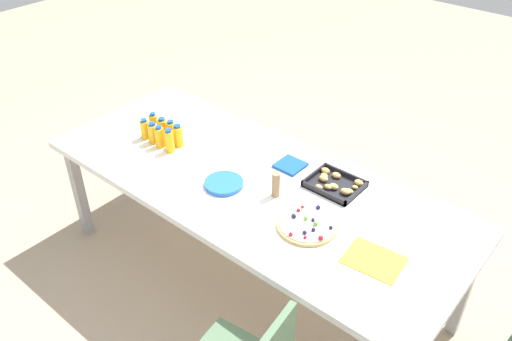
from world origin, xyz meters
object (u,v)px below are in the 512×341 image
(juice_bottle_7, at_px, (178,136))
(paper_folder, at_px, (374,260))
(juice_bottle_0, at_px, (145,129))
(napkin_stack, at_px, (290,165))
(party_table, at_px, (251,189))
(juice_bottle_5, at_px, (162,128))
(cardboard_tube, at_px, (276,185))
(juice_bottle_6, at_px, (171,132))
(fruit_pizza, at_px, (307,224))
(juice_bottle_2, at_px, (160,137))
(plate_stack, at_px, (224,184))
(juice_bottle_4, at_px, (154,124))
(snack_tray, at_px, (335,184))
(juice_bottle_1, at_px, (153,133))
(juice_bottle_3, at_px, (169,141))

(juice_bottle_7, bearing_deg, paper_folder, -4.11)
(juice_bottle_0, height_order, napkin_stack, juice_bottle_0)
(party_table, height_order, juice_bottle_0, juice_bottle_0)
(juice_bottle_5, bearing_deg, cardboard_tube, -0.86)
(juice_bottle_6, height_order, juice_bottle_7, same)
(juice_bottle_0, height_order, juice_bottle_6, juice_bottle_6)
(juice_bottle_5, bearing_deg, fruit_pizza, -5.24)
(fruit_pizza, bearing_deg, juice_bottle_7, 174.21)
(juice_bottle_2, bearing_deg, party_table, 7.52)
(juice_bottle_6, xyz_separation_m, plate_stack, (0.55, -0.12, -0.05))
(plate_stack, relative_size, cardboard_tube, 1.49)
(party_table, bearing_deg, fruit_pizza, -13.48)
(juice_bottle_2, relative_size, paper_folder, 0.54)
(plate_stack, bearing_deg, juice_bottle_7, 165.90)
(juice_bottle_4, bearing_deg, cardboard_tube, -0.52)
(juice_bottle_4, bearing_deg, juice_bottle_5, 3.64)
(snack_tray, xyz_separation_m, plate_stack, (-0.46, -0.38, -0.00))
(juice_bottle_5, relative_size, napkin_stack, 0.88)
(juice_bottle_6, xyz_separation_m, snack_tray, (1.01, 0.26, -0.05))
(juice_bottle_1, xyz_separation_m, napkin_stack, (0.79, 0.32, -0.06))
(juice_bottle_1, relative_size, juice_bottle_6, 0.95)
(juice_bottle_5, bearing_deg, plate_stack, -11.24)
(juice_bottle_3, bearing_deg, juice_bottle_6, 133.81)
(juice_bottle_3, relative_size, paper_folder, 0.57)
(snack_tray, distance_m, paper_folder, 0.57)
(juice_bottle_4, bearing_deg, fruit_pizza, -4.72)
(juice_bottle_2, relative_size, plate_stack, 0.66)
(juice_bottle_4, bearing_deg, paper_folder, -3.51)
(party_table, relative_size, fruit_pizza, 7.99)
(juice_bottle_6, distance_m, fruit_pizza, 1.09)
(juice_bottle_0, bearing_deg, fruit_pizza, -1.46)
(juice_bottle_0, relative_size, juice_bottle_3, 0.89)
(juice_bottle_6, relative_size, paper_folder, 0.55)
(fruit_pizza, distance_m, cardboard_tube, 0.29)
(snack_tray, xyz_separation_m, paper_folder, (0.44, -0.36, -0.01))
(juice_bottle_0, relative_size, juice_bottle_7, 0.93)
(juice_bottle_5, distance_m, juice_bottle_6, 0.08)
(plate_stack, distance_m, cardboard_tube, 0.30)
(juice_bottle_2, distance_m, fruit_pizza, 1.10)
(juice_bottle_1, relative_size, napkin_stack, 0.90)
(juice_bottle_4, distance_m, juice_bottle_7, 0.22)
(juice_bottle_5, bearing_deg, juice_bottle_4, -176.36)
(plate_stack, height_order, cardboard_tube, cardboard_tube)
(juice_bottle_0, xyz_separation_m, paper_folder, (1.60, -0.03, -0.06))
(fruit_pizza, height_order, cardboard_tube, cardboard_tube)
(party_table, bearing_deg, cardboard_tube, -4.94)
(plate_stack, height_order, napkin_stack, plate_stack)
(juice_bottle_7, bearing_deg, napkin_stack, 21.34)
(juice_bottle_0, height_order, juice_bottle_5, same)
(paper_folder, bearing_deg, juice_bottle_3, 179.04)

